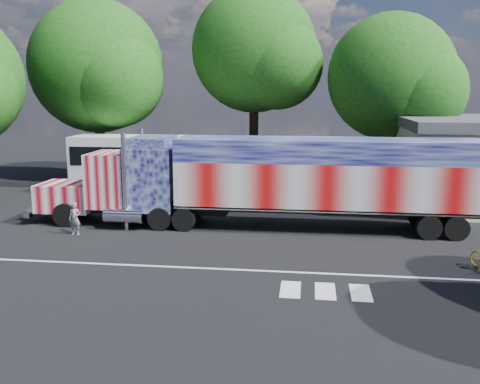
# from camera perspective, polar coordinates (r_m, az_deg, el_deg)

# --- Properties ---
(ground) EXTENTS (100.00, 100.00, 0.00)m
(ground) POSITION_cam_1_polar(r_m,az_deg,el_deg) (23.76, -0.95, -5.87)
(ground) COLOR black
(lane_markings) EXTENTS (30.00, 2.67, 0.01)m
(lane_markings) POSITION_cam_1_polar(r_m,az_deg,el_deg) (20.01, 2.35, -9.12)
(lane_markings) COLOR silver
(lane_markings) RESTS_ON ground
(semi_truck) EXTENTS (22.65, 3.58, 4.83)m
(semi_truck) POSITION_cam_1_polar(r_m,az_deg,el_deg) (26.58, 3.18, 1.42)
(semi_truck) COLOR black
(semi_truck) RESTS_ON ground
(coach_bus) EXTENTS (13.11, 3.05, 3.81)m
(coach_bus) POSITION_cam_1_polar(r_m,az_deg,el_deg) (35.68, -7.42, 2.96)
(coach_bus) COLOR silver
(coach_bus) RESTS_ON ground
(woman) EXTENTS (0.58, 0.38, 1.57)m
(woman) POSITION_cam_1_polar(r_m,az_deg,el_deg) (26.71, -17.21, -2.73)
(woman) COLOR slate
(woman) RESTS_ON ground
(tree_nw_a) EXTENTS (10.21, 9.72, 13.37)m
(tree_nw_a) POSITION_cam_1_polar(r_m,az_deg,el_deg) (41.65, -14.86, 12.76)
(tree_nw_a) COLOR black
(tree_nw_a) RESTS_ON ground
(tree_n_mid) EXTENTS (9.76, 9.29, 14.39)m
(tree_n_mid) POSITION_cam_1_polar(r_m,az_deg,el_deg) (41.15, 1.74, 14.83)
(tree_n_mid) COLOR black
(tree_n_mid) RESTS_ON ground
(tree_ne_a) EXTENTS (9.05, 8.62, 11.98)m
(tree_ne_a) POSITION_cam_1_polar(r_m,az_deg,el_deg) (38.58, 16.07, 11.63)
(tree_ne_a) COLOR black
(tree_ne_a) RESTS_ON ground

